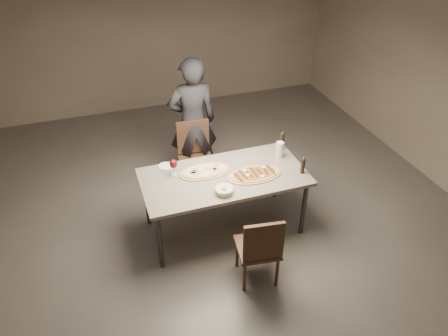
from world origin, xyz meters
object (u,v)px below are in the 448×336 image
object	(u,v)px
dining_table	(224,180)
diner	(193,122)
pepper_mill_left	(282,141)
chair_near	(260,247)
ham_pizza	(205,171)
carafe	(280,150)
chair_far	(195,153)
bread_basket	(224,190)
zucchini_pizza	(254,174)

from	to	relation	value
dining_table	diner	world-z (taller)	diner
pepper_mill_left	chair_near	distance (m)	1.48
diner	ham_pizza	bearing A→B (deg)	84.78
carafe	dining_table	bearing A→B (deg)	-167.84
chair_far	diner	bearing A→B (deg)	-96.45
bread_basket	chair_far	size ratio (longest dim) A/B	0.21
carafe	chair_far	xyz separation A→B (m)	(-0.81, 0.76, -0.33)
ham_pizza	chair_far	distance (m)	0.84
dining_table	bread_basket	world-z (taller)	bread_basket
chair_near	zucchini_pizza	bearing A→B (deg)	80.30
chair_far	chair_near	bearing A→B (deg)	98.13
zucchini_pizza	chair_near	bearing A→B (deg)	-129.74
zucchini_pizza	carafe	size ratio (longest dim) A/B	3.19
ham_pizza	bread_basket	distance (m)	0.43
zucchini_pizza	diner	size ratio (longest dim) A/B	0.36
bread_basket	ham_pizza	bearing A→B (deg)	100.42
pepper_mill_left	chair_far	size ratio (longest dim) A/B	0.24
chair_near	chair_far	distance (m)	1.81
bread_basket	pepper_mill_left	world-z (taller)	pepper_mill_left
chair_near	carafe	bearing A→B (deg)	65.50
dining_table	chair_near	world-z (taller)	chair_near
dining_table	diner	distance (m)	1.14
dining_table	diner	bearing A→B (deg)	92.08
ham_pizza	bread_basket	size ratio (longest dim) A/B	2.92
dining_table	chair_near	size ratio (longest dim) A/B	2.09
carafe	diner	xyz separation A→B (m)	(-0.77, 0.97, 0.01)
ham_pizza	pepper_mill_left	bearing A→B (deg)	-13.40
dining_table	zucchini_pizza	world-z (taller)	zucchini_pizza
dining_table	chair_near	xyz separation A→B (m)	(0.06, -0.89, -0.21)
pepper_mill_left	chair_near	xyz separation A→B (m)	(-0.77, -1.21, -0.37)
pepper_mill_left	chair_far	distance (m)	1.14
bread_basket	carafe	size ratio (longest dim) A/B	1.03
dining_table	chair_near	bearing A→B (deg)	-85.89
diner	pepper_mill_left	bearing A→B (deg)	139.68
ham_pizza	diner	distance (m)	1.01
bread_basket	diner	world-z (taller)	diner
ham_pizza	dining_table	bearing A→B (deg)	-59.08
chair_near	diner	size ratio (longest dim) A/B	0.50
pepper_mill_left	chair_near	size ratio (longest dim) A/B	0.26
bread_basket	carafe	world-z (taller)	carafe
zucchini_pizza	bread_basket	distance (m)	0.46
zucchini_pizza	pepper_mill_left	world-z (taller)	pepper_mill_left
chair_far	diner	size ratio (longest dim) A/B	0.54
chair_near	chair_far	world-z (taller)	chair_far
pepper_mill_left	dining_table	bearing A→B (deg)	-159.34
bread_basket	diner	distance (m)	1.42
carafe	chair_near	distance (m)	1.30
pepper_mill_left	chair_far	world-z (taller)	pepper_mill_left
chair_far	dining_table	bearing A→B (deg)	98.49
chair_near	diner	world-z (taller)	diner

